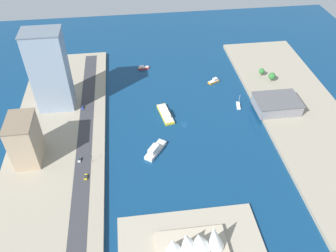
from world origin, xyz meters
TOP-DOWN VIEW (x-y plane):
  - ground_plane at (0.00, 0.00)m, footprint 440.00×440.00m
  - quay_west at (-97.47, 0.00)m, footprint 70.00×240.00m
  - quay_east at (97.47, 0.00)m, footprint 70.00×240.00m
  - road_strip at (77.20, 0.00)m, footprint 10.93×228.00m
  - water_taxi_orange at (-36.89, -55.17)m, footprint 12.03×8.20m
  - tugboat_red at (26.04, -87.42)m, footprint 11.93×4.74m
  - ferry_yellow_fast at (13.52, -12.46)m, footprint 12.00×27.89m
  - sailboat_small_white at (-49.32, -16.90)m, footprint 5.07×10.93m
  - ferry_white_commuter at (26.12, 28.45)m, footprint 17.76×21.67m
  - apartment_midrise_tan at (113.55, 25.83)m, footprint 17.53×26.35m
  - tower_tall_glass at (101.24, -33.62)m, footprint 29.13×20.58m
  - warehouse_low_gray at (-77.35, -5.81)m, footprint 36.04×26.38m
  - van_white at (79.74, 33.20)m, footprint 1.96×4.42m
  - hatchback_blue at (81.01, -26.98)m, footprint 1.76×4.63m
  - taxi_yellow_cab at (74.52, 49.66)m, footprint 2.13×4.81m
  - traffic_light_waterfront at (70.68, 35.45)m, footprint 0.36×0.36m
  - opera_landmark at (12.90, 109.96)m, footprint 39.36×25.89m
  - park_tree_cluster at (-85.95, -49.48)m, footprint 12.15×15.49m

SIDE VIEW (x-z plane):
  - ground_plane at x=0.00m, z-range 0.00..0.00m
  - sailboat_small_white at x=-49.32m, z-range -4.85..6.59m
  - tugboat_red at x=26.04m, z-range -0.46..3.08m
  - water_taxi_orange at x=-36.89m, z-range -0.62..3.40m
  - quay_west at x=-97.47m, z-range 0.00..3.13m
  - quay_east at x=97.47m, z-range 0.00..3.13m
  - ferry_yellow_fast at x=13.52m, z-range -0.87..4.38m
  - ferry_white_commuter at x=26.12m, z-range -0.99..5.79m
  - road_strip at x=77.20m, z-range 3.13..3.28m
  - hatchback_blue at x=81.01m, z-range 3.26..4.78m
  - taxi_yellow_cab at x=74.52m, z-range 3.26..4.83m
  - van_white at x=79.74m, z-range 3.24..4.99m
  - traffic_light_waterfront at x=70.68m, z-range 4.22..10.72m
  - warehouse_low_gray at x=-77.35m, z-range 3.16..12.79m
  - park_tree_cluster at x=-85.95m, z-range 4.06..12.46m
  - opera_landmark at x=12.90m, z-range -1.68..20.70m
  - apartment_midrise_tan at x=113.55m, z-range 3.16..36.83m
  - tower_tall_glass at x=101.24m, z-range 3.16..69.50m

